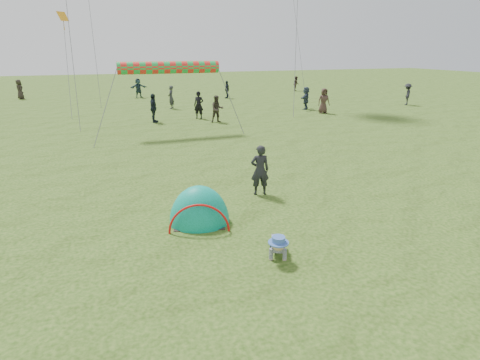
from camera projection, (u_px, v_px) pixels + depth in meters
name	position (u px, v px, depth m)	size (l,w,h in m)	color
ground	(254.00, 250.00, 8.70)	(140.00, 140.00, 0.00)	#1B3C0B
crawling_toddler	(278.00, 244.00, 8.33)	(0.57, 0.82, 0.63)	black
popup_tent	(200.00, 222.00, 10.09)	(1.60, 1.32, 2.07)	#01774B
standing_adult	(260.00, 170.00, 11.78)	(0.59, 0.39, 1.62)	black
crowd_person_0	(171.00, 97.00, 29.06)	(0.64, 0.42, 1.76)	#2D2E32
crowd_person_3	(407.00, 94.00, 31.06)	(1.13, 0.65, 1.75)	#222228
crowd_person_4	(324.00, 101.00, 27.02)	(0.87, 0.57, 1.78)	#3D2A25
crowd_person_5	(306.00, 98.00, 28.75)	(1.58, 0.50, 1.71)	#2D3949
crowd_person_6	(199.00, 105.00, 24.88)	(0.65, 0.43, 1.79)	black
crowd_person_7	(296.00, 84.00, 41.63)	(0.77, 0.60, 1.58)	#312320
crowd_person_8	(154.00, 108.00, 23.55)	(1.05, 0.44, 1.80)	black
crowd_person_10	(20.00, 89.00, 34.74)	(0.87, 0.56, 1.77)	#2A241F
crowd_person_11	(138.00, 88.00, 35.84)	(1.66, 0.53, 1.79)	#223842
crowd_person_13	(217.00, 109.00, 23.63)	(0.82, 0.64, 1.68)	#352E27
crowd_person_14	(227.00, 90.00, 35.33)	(0.95, 0.39, 1.62)	#1F262E
rainbow_tube_kite	(169.00, 67.00, 19.65)	(0.64, 0.64, 5.28)	red
diamond_kite_2	(63.00, 16.00, 27.13)	(0.76, 0.76, 0.00)	#FFA118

